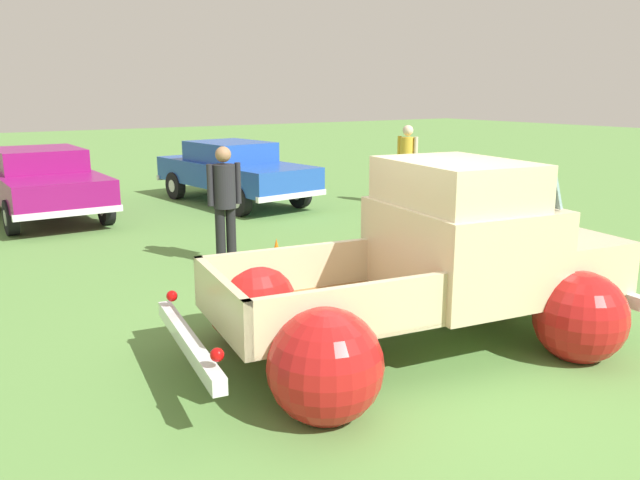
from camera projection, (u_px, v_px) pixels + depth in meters
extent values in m
plane|color=#609347|center=(405.00, 349.00, 6.64)|extent=(80.00, 80.00, 0.00)
cylinder|color=black|center=(468.00, 275.00, 7.91)|extent=(0.78, 0.33, 0.76)
cylinder|color=silver|center=(468.00, 275.00, 7.91)|extent=(0.37, 0.28, 0.34)
cylinder|color=black|center=(578.00, 320.00, 6.38)|extent=(0.78, 0.33, 0.76)
cylinder|color=silver|center=(578.00, 320.00, 6.38)|extent=(0.37, 0.28, 0.34)
cylinder|color=black|center=(252.00, 307.00, 6.76)|extent=(0.78, 0.33, 0.76)
cylinder|color=silver|center=(252.00, 307.00, 6.76)|extent=(0.37, 0.28, 0.34)
cylinder|color=black|center=(322.00, 370.00, 5.23)|extent=(0.78, 0.33, 0.76)
cylinder|color=silver|center=(322.00, 370.00, 5.23)|extent=(0.37, 0.28, 0.34)
sphere|color=red|center=(251.00, 300.00, 6.79)|extent=(1.09, 1.09, 0.96)
sphere|color=red|center=(325.00, 366.00, 5.17)|extent=(1.09, 1.09, 0.96)
cube|color=olive|center=(322.00, 312.00, 6.12)|extent=(2.26, 1.83, 0.04)
cube|color=beige|center=(292.00, 270.00, 6.71)|extent=(2.04, 0.39, 0.50)
cube|color=beige|center=(358.00, 313.00, 5.43)|extent=(2.04, 0.39, 0.50)
cube|color=beige|center=(410.00, 277.00, 6.47)|extent=(0.31, 1.53, 0.50)
cube|color=beige|center=(221.00, 303.00, 5.67)|extent=(0.31, 1.53, 0.50)
cube|color=beige|center=(461.00, 249.00, 6.68)|extent=(1.69, 1.90, 0.95)
cube|color=beige|center=(456.00, 183.00, 6.48)|extent=(1.37, 1.70, 0.45)
cube|color=#8CADB7|center=(507.00, 181.00, 6.74)|extent=(0.37, 1.47, 0.38)
cube|color=beige|center=(537.00, 257.00, 7.15)|extent=(1.48, 1.79, 0.55)
sphere|color=red|center=(467.00, 272.00, 7.93)|extent=(1.05, 1.05, 0.92)
sphere|color=red|center=(580.00, 317.00, 6.34)|extent=(1.05, 1.05, 0.92)
cube|color=silver|center=(188.00, 342.00, 5.61)|extent=(0.42, 1.98, 0.14)
cube|color=silver|center=(571.00, 280.00, 7.45)|extent=(0.42, 1.98, 0.14)
sphere|color=red|center=(172.00, 296.00, 6.28)|extent=(0.13, 0.13, 0.11)
sphere|color=red|center=(217.00, 355.00, 4.89)|extent=(0.13, 0.13, 0.11)
cylinder|color=black|center=(106.00, 208.00, 12.68)|extent=(0.20, 0.66, 0.66)
cylinder|color=silver|center=(106.00, 208.00, 12.68)|extent=(0.21, 0.30, 0.30)
cylinder|color=black|center=(11.00, 218.00, 11.75)|extent=(0.20, 0.66, 0.66)
cylinder|color=silver|center=(11.00, 218.00, 11.75)|extent=(0.21, 0.30, 0.30)
cylinder|color=black|center=(71.00, 190.00, 15.03)|extent=(0.20, 0.66, 0.66)
cylinder|color=silver|center=(71.00, 190.00, 15.03)|extent=(0.21, 0.30, 0.30)
cube|color=#8C1466|center=(43.00, 184.00, 13.31)|extent=(1.85, 4.53, 0.55)
cube|color=#8C1466|center=(39.00, 159.00, 13.34)|extent=(1.60, 1.90, 0.45)
cube|color=silver|center=(25.00, 184.00, 15.17)|extent=(1.90, 0.10, 0.12)
cube|color=silver|center=(70.00, 213.00, 11.56)|extent=(1.90, 0.10, 0.12)
cylinder|color=black|center=(300.00, 193.00, 14.54)|extent=(0.27, 0.68, 0.66)
cylinder|color=silver|center=(300.00, 193.00, 14.54)|extent=(0.24, 0.32, 0.30)
cylinder|color=black|center=(240.00, 201.00, 13.54)|extent=(0.27, 0.68, 0.66)
cylinder|color=silver|center=(240.00, 201.00, 13.54)|extent=(0.24, 0.32, 0.30)
cylinder|color=black|center=(231.00, 180.00, 16.68)|extent=(0.27, 0.68, 0.66)
cylinder|color=silver|center=(231.00, 180.00, 16.68)|extent=(0.24, 0.32, 0.30)
cylinder|color=black|center=(175.00, 186.00, 15.68)|extent=(0.27, 0.68, 0.66)
cylinder|color=silver|center=(175.00, 186.00, 15.68)|extent=(0.24, 0.32, 0.30)
cube|color=blue|center=(235.00, 173.00, 15.02)|extent=(2.20, 4.65, 0.55)
cube|color=blue|center=(230.00, 151.00, 15.04)|extent=(1.68, 2.04, 0.45)
cube|color=silver|center=(189.00, 175.00, 16.73)|extent=(1.78, 0.29, 0.12)
cube|color=silver|center=(292.00, 196.00, 13.44)|extent=(1.78, 0.29, 0.12)
cylinder|color=#4C4742|center=(403.00, 185.00, 14.91)|extent=(0.19, 0.19, 0.89)
cylinder|color=#4C4742|center=(409.00, 186.00, 14.80)|extent=(0.19, 0.19, 0.89)
cylinder|color=gold|center=(407.00, 152.00, 14.68)|extent=(0.42, 0.42, 0.67)
cylinder|color=gold|center=(399.00, 150.00, 14.81)|extent=(0.11, 0.11, 0.64)
cylinder|color=beige|center=(416.00, 151.00, 14.54)|extent=(0.11, 0.11, 0.64)
sphere|color=beige|center=(408.00, 130.00, 14.57)|extent=(0.30, 0.30, 0.24)
cylinder|color=black|center=(231.00, 235.00, 9.82)|extent=(0.16, 0.16, 0.87)
cylinder|color=black|center=(221.00, 237.00, 9.74)|extent=(0.16, 0.16, 0.87)
cylinder|color=#26262B|center=(224.00, 186.00, 9.61)|extent=(0.37, 0.37, 0.66)
cylinder|color=#26262B|center=(238.00, 183.00, 9.70)|extent=(0.10, 0.10, 0.62)
cylinder|color=#26262B|center=(210.00, 185.00, 9.50)|extent=(0.10, 0.10, 0.62)
sphere|color=#A87A56|center=(223.00, 154.00, 9.50)|extent=(0.26, 0.26, 0.24)
cube|color=black|center=(277.00, 282.00, 8.90)|extent=(0.36, 0.36, 0.03)
cone|color=orange|center=(277.00, 260.00, 8.83)|extent=(0.28, 0.28, 0.60)
cylinder|color=white|center=(277.00, 253.00, 8.81)|extent=(0.17, 0.17, 0.08)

